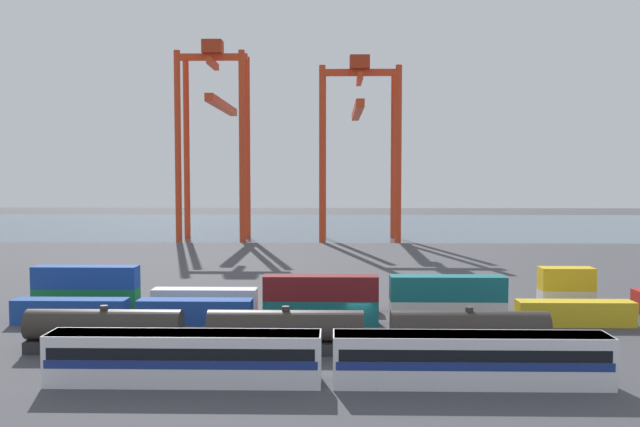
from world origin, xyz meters
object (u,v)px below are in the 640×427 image
object	(u,v)px
freight_tank_row	(286,331)
shipping_container_1	(195,311)
passenger_train	(327,356)
shipping_container_9	(86,299)
gantry_crane_west	(216,122)
shipping_container_12	(324,300)
gantry_crane_central	(359,128)
shipping_container_6	(575,313)
shipping_container_4	(447,313)

from	to	relation	value
freight_tank_row	shipping_container_1	bearing A→B (deg)	132.66
passenger_train	shipping_container_9	bearing A→B (deg)	136.66
gantry_crane_west	freight_tank_row	bearing A→B (deg)	-76.72
shipping_container_1	shipping_container_12	bearing A→B (deg)	26.06
shipping_container_12	gantry_crane_central	xyz separation A→B (m)	(7.24, 88.50, 26.16)
passenger_train	shipping_container_6	distance (m)	32.79
shipping_container_1	shipping_container_6	distance (m)	40.08
shipping_container_9	shipping_container_6	bearing A→B (deg)	-7.00
shipping_container_9	shipping_container_12	size ratio (longest dim) A/B	1.00
shipping_container_9	gantry_crane_central	world-z (taller)	gantry_crane_central
shipping_container_12	gantry_crane_west	bearing A→B (deg)	107.74
shipping_container_4	gantry_crane_central	bearing A→B (deg)	93.51
freight_tank_row	shipping_container_4	size ratio (longest dim) A/B	3.82
shipping_container_9	gantry_crane_west	world-z (taller)	gantry_crane_west
shipping_container_4	shipping_container_12	world-z (taller)	same
passenger_train	gantry_crane_central	bearing A→B (deg)	86.70
freight_tank_row	shipping_container_1	xyz separation A→B (m)	(-10.47, 11.36, -0.65)
shipping_container_4	gantry_crane_west	bearing A→B (deg)	113.52
shipping_container_6	shipping_container_4	bearing A→B (deg)	180.00
shipping_container_12	gantry_crane_central	distance (m)	92.57
passenger_train	shipping_container_12	distance (m)	26.84
passenger_train	freight_tank_row	xyz separation A→B (m)	(-3.76, 8.80, -0.20)
shipping_container_1	freight_tank_row	bearing A→B (deg)	-47.34
shipping_container_1	gantry_crane_central	world-z (taller)	gantry_crane_central
freight_tank_row	shipping_container_4	bearing A→B (deg)	34.95
gantry_crane_central	shipping_container_6	bearing A→B (deg)	-78.59
freight_tank_row	gantry_crane_central	distance (m)	110.03
shipping_container_4	shipping_container_9	bearing A→B (deg)	170.74
shipping_container_6	gantry_crane_west	world-z (taller)	gantry_crane_west
shipping_container_1	shipping_container_12	world-z (taller)	same
passenger_train	shipping_container_6	xyz separation A→B (m)	(25.85, 20.15, -0.84)
shipping_container_1	passenger_train	bearing A→B (deg)	-54.78
passenger_train	shipping_container_6	size ratio (longest dim) A/B	3.49
shipping_container_1	shipping_container_4	size ratio (longest dim) A/B	1.00
shipping_container_9	gantry_crane_west	bearing A→B (deg)	90.29
passenger_train	shipping_container_12	xyz separation A→B (m)	(-0.60, 26.82, -0.84)
passenger_train	shipping_container_1	size ratio (longest dim) A/B	3.49
shipping_container_9	gantry_crane_central	bearing A→B (deg)	68.39
freight_tank_row	shipping_container_1	size ratio (longest dim) A/B	3.82
shipping_container_6	shipping_container_1	bearing A→B (deg)	180.00
gantry_crane_west	passenger_train	bearing A→B (deg)	-75.93
shipping_container_4	gantry_crane_west	xyz separation A→B (m)	(-41.36, 95.03, 27.75)
freight_tank_row	shipping_container_4	xyz separation A→B (m)	(16.25, 11.36, -0.65)
shipping_container_1	gantry_crane_central	size ratio (longest dim) A/B	0.27
passenger_train	shipping_container_9	size ratio (longest dim) A/B	3.49
shipping_container_6	shipping_container_12	distance (m)	27.27
freight_tank_row	gantry_crane_central	size ratio (longest dim) A/B	1.04
shipping_container_4	gantry_crane_central	distance (m)	98.87
passenger_train	shipping_container_4	xyz separation A→B (m)	(12.49, 20.15, -0.84)
shipping_container_6	shipping_container_9	world-z (taller)	same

